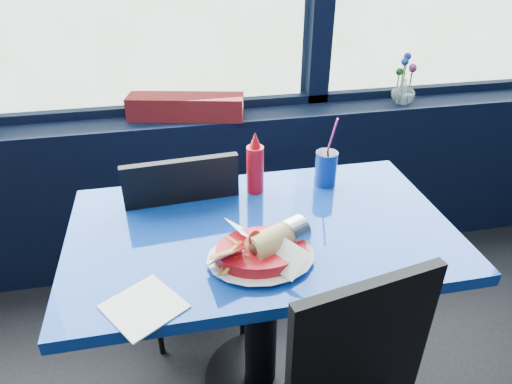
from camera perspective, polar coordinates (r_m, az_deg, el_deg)
The scene contains 9 objects.
window_sill at distance 2.34m, azimuth -11.05°, elevation -0.02°, with size 5.00×0.26×0.80m, color black.
near_table at distance 1.56m, azimuth 0.64°, elevation -9.87°, with size 1.20×0.70×0.75m.
chair_near_back at distance 1.82m, azimuth -8.44°, elevation -5.29°, with size 0.44×0.44×0.91m.
planter_box at distance 2.13m, azimuth -8.75°, elevation 10.49°, with size 0.52×0.13×0.10m, color maroon.
flower_vase at distance 2.39m, azimuth 18.01°, elevation 12.19°, with size 0.15×0.15×0.24m.
food_basket at distance 1.29m, azimuth 0.90°, elevation -7.23°, with size 0.28×0.27×0.10m.
ketchup_bottle at distance 1.58m, azimuth -0.11°, elevation 3.28°, with size 0.06×0.06×0.23m.
soda_cup at distance 1.66m, azimuth 8.73°, elevation 3.06°, with size 0.08×0.08×0.27m.
napkin at distance 1.21m, azimuth -13.84°, elevation -13.75°, with size 0.17×0.17×0.00m, color white.
Camera 1 is at (0.05, 0.85, 1.59)m, focal length 32.00 mm.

